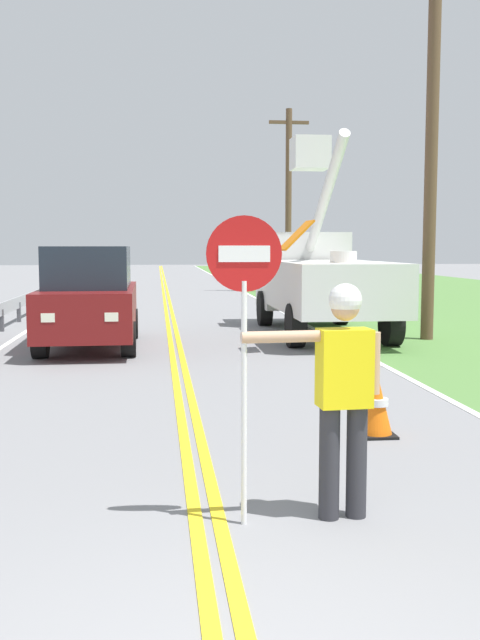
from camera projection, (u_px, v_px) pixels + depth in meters
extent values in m
cube|color=yellow|center=(166.00, 313.00, 22.93)|extent=(0.11, 110.00, 0.01)
cube|color=yellow|center=(172.00, 313.00, 22.95)|extent=(0.11, 110.00, 0.01)
cube|color=silver|center=(283.00, 312.00, 23.35)|extent=(0.12, 110.00, 0.01)
cube|color=silver|center=(52.00, 315.00, 22.54)|extent=(0.12, 110.00, 0.01)
cylinder|color=#2D2D33|center=(357.00, 461.00, 5.69)|extent=(0.16, 0.16, 0.88)
cylinder|color=#2D2D33|center=(329.00, 463.00, 5.65)|extent=(0.16, 0.16, 0.88)
cube|color=yellow|center=(344.00, 368.00, 5.59)|extent=(0.41, 0.27, 0.60)
cylinder|color=tan|center=(281.00, 337.00, 5.48)|extent=(0.60, 0.13, 0.09)
cylinder|color=tan|center=(374.00, 363.00, 5.63)|extent=(0.09, 0.09, 0.48)
sphere|color=tan|center=(345.00, 307.00, 5.55)|extent=(0.22, 0.22, 0.22)
sphere|color=white|center=(345.00, 300.00, 5.54)|extent=(0.25, 0.25, 0.25)
cylinder|color=silver|center=(244.00, 404.00, 5.48)|extent=(0.04, 0.04, 1.85)
cylinder|color=#B71414|center=(244.00, 254.00, 5.37)|extent=(0.56, 0.03, 0.56)
cube|color=white|center=(244.00, 254.00, 5.35)|extent=(0.38, 0.01, 0.12)
cube|color=silver|center=(332.00, 286.00, 16.30)|extent=(2.32, 4.61, 1.10)
cube|color=silver|center=(302.00, 270.00, 19.68)|extent=(2.21, 2.11, 2.00)
cube|color=#1E2833|center=(294.00, 258.00, 20.67)|extent=(1.98, 0.07, 0.90)
cylinder|color=silver|center=(343.00, 257.00, 15.32)|extent=(0.56, 0.56, 0.24)
cylinder|color=silver|center=(325.00, 197.00, 16.88)|extent=(0.26, 3.57, 2.62)
cube|color=white|center=(310.00, 153.00, 18.46)|extent=(0.90, 0.90, 0.80)
cube|color=orange|center=(296.00, 235.00, 14.27)|extent=(0.60, 0.80, 0.59)
cylinder|color=black|center=(265.00, 308.00, 19.46)|extent=(0.32, 0.92, 0.92)
cylinder|color=black|center=(340.00, 307.00, 19.70)|extent=(0.32, 0.92, 0.92)
cylinder|color=black|center=(296.00, 325.00, 15.23)|extent=(0.32, 0.92, 0.92)
cylinder|color=black|center=(391.00, 324.00, 15.47)|extent=(0.32, 0.92, 0.92)
cube|color=maroon|center=(90.00, 309.00, 15.21)|extent=(1.90, 4.62, 0.92)
cube|color=#1E2833|center=(89.00, 267.00, 15.12)|extent=(1.65, 2.87, 0.84)
cube|color=#EAEACC|center=(112.00, 317.00, 13.02)|extent=(0.24, 0.06, 0.16)
cube|color=#EAEACC|center=(48.00, 318.00, 12.89)|extent=(0.24, 0.06, 0.16)
cylinder|color=black|center=(128.00, 339.00, 13.95)|extent=(0.29, 0.68, 0.68)
cylinder|color=black|center=(40.00, 340.00, 13.75)|extent=(0.29, 0.68, 0.68)
cylinder|color=black|center=(132.00, 323.00, 16.77)|extent=(0.29, 0.68, 0.68)
cylinder|color=black|center=(58.00, 324.00, 16.56)|extent=(0.29, 0.68, 0.68)
cylinder|color=brown|center=(431.00, 150.00, 16.18)|extent=(0.28, 0.28, 8.44)
cylinder|color=brown|center=(288.00, 202.00, 33.11)|extent=(0.28, 0.28, 8.21)
cube|color=brown|center=(289.00, 122.00, 32.75)|extent=(1.80, 0.14, 0.14)
cone|color=orange|center=(377.00, 405.00, 8.12)|extent=(0.36, 0.36, 0.70)
cylinder|color=white|center=(377.00, 402.00, 8.12)|extent=(0.25, 0.25, 0.08)
cube|color=black|center=(376.00, 434.00, 8.16)|extent=(0.40, 0.40, 0.03)
cube|color=#4C4C51|center=(2.00, 320.00, 18.09)|extent=(0.10, 0.10, 0.55)
cube|color=#4C4C51|center=(19.00, 312.00, 20.35)|extent=(0.10, 0.10, 0.55)
cube|color=#4C4C51|center=(33.00, 306.00, 22.61)|extent=(0.10, 0.10, 0.55)
cube|color=#4C4C51|center=(44.00, 300.00, 24.87)|extent=(0.10, 0.10, 0.55)
cube|color=#4C4C51|center=(53.00, 296.00, 27.13)|extent=(0.10, 0.10, 0.55)
cube|color=#4C4C51|center=(61.00, 292.00, 29.39)|extent=(0.10, 0.10, 0.55)
cube|color=#4C4C51|center=(68.00, 289.00, 31.65)|extent=(0.10, 0.10, 0.55)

